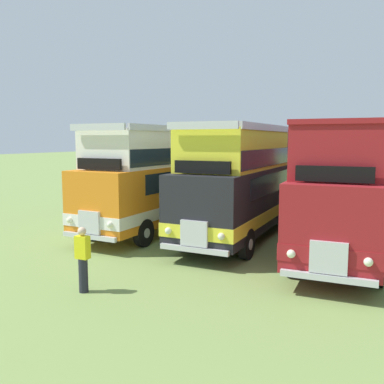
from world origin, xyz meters
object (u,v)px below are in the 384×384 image
at_px(bus_second_in_row, 247,179).
at_px(marshal_person, 83,259).
at_px(bus_third_in_row, 346,181).
at_px(bus_first_in_row, 164,176).

height_order(bus_second_in_row, marshal_person, bus_second_in_row).
xyz_separation_m(bus_third_in_row, marshal_person, (-5.70, -7.80, -1.59)).
bearing_deg(bus_second_in_row, marshal_person, -102.54).
distance_m(bus_first_in_row, marshal_person, 8.52).
height_order(bus_first_in_row, bus_third_in_row, bus_first_in_row).
bearing_deg(bus_second_in_row, bus_third_in_row, -5.35).
relative_size(bus_second_in_row, marshal_person, 5.82).
bearing_deg(bus_third_in_row, bus_first_in_row, 177.55).
xyz_separation_m(bus_second_in_row, bus_third_in_row, (3.88, -0.36, 0.12)).
relative_size(bus_second_in_row, bus_third_in_row, 0.88).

